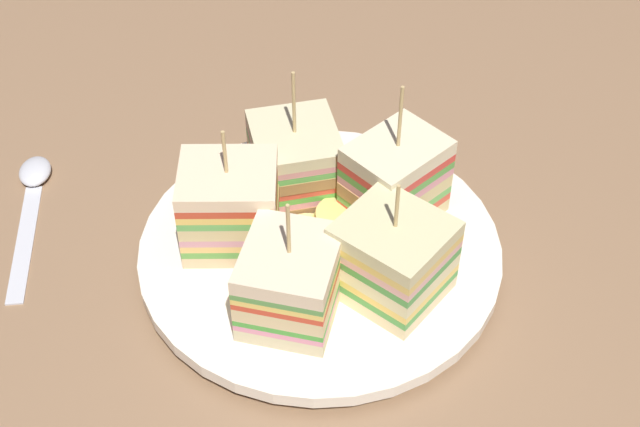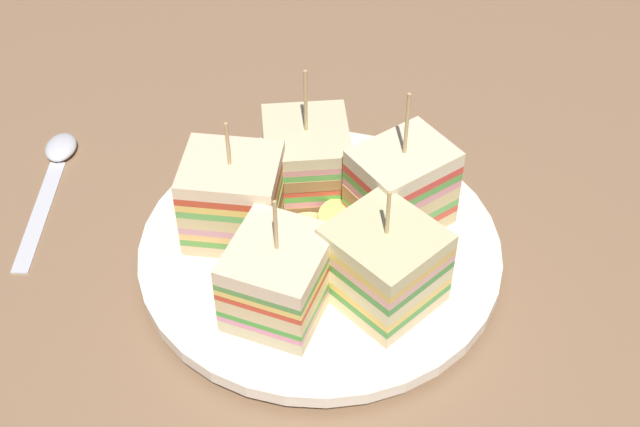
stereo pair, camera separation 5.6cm
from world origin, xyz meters
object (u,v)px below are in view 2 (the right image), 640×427
sandwich_wedge_3 (233,198)px  plate (320,252)px  chip_pile (331,230)px  spoon (55,167)px  sandwich_wedge_0 (384,265)px  sandwich_wedge_4 (279,278)px  sandwich_wedge_1 (401,188)px  sandwich_wedge_2 (306,159)px

sandwich_wedge_3 → plate: bearing=-6.4°
chip_pile → spoon: chip_pile is taller
plate → spoon: 22.37cm
sandwich_wedge_0 → sandwich_wedge_4: (5.00, 4.21, -0.17)cm
sandwich_wedge_1 → spoon: sandwich_wedge_1 is taller
sandwich_wedge_3 → sandwich_wedge_0: bearing=-23.7°
sandwich_wedge_2 → plate: bearing=4.1°
plate → sandwich_wedge_0: bearing=163.8°
plate → sandwich_wedge_2: size_ratio=2.42×
spoon → sandwich_wedge_0: bearing=-118.5°
sandwich_wedge_1 → chip_pile: 5.50cm
sandwich_wedge_4 → sandwich_wedge_0: bearing=-60.8°
sandwich_wedge_2 → sandwich_wedge_3: (1.72, 6.30, 0.44)cm
sandwich_wedge_4 → plate: bearing=-4.4°
sandwich_wedge_4 → spoon: size_ratio=0.70×
sandwich_wedge_2 → sandwich_wedge_1: bearing=56.2°
sandwich_wedge_1 → sandwich_wedge_4: bearing=8.6°
sandwich_wedge_2 → chip_pile: 5.70cm
plate → sandwich_wedge_0: sandwich_wedge_0 is taller
plate → sandwich_wedge_2: 6.76cm
sandwich_wedge_2 → spoon: bearing=-106.1°
sandwich_wedge_3 → spoon: bearing=157.8°
sandwich_wedge_0 → sandwich_wedge_2: bearing=-17.8°
sandwich_wedge_2 → chip_pile: bearing=13.0°
spoon → sandwich_wedge_1: bearing=-104.2°
sandwich_wedge_0 → sandwich_wedge_3: 11.28cm
plate → sandwich_wedge_3: sandwich_wedge_3 is taller
sandwich_wedge_0 → sandwich_wedge_4: 6.54cm
sandwich_wedge_3 → chip_pile: (-5.85, -2.84, -2.32)cm
chip_pile → spoon: size_ratio=0.59×
sandwich_wedge_1 → chip_pile: size_ratio=1.39×
sandwich_wedge_2 → spoon: (18.32, 7.04, -4.00)cm
chip_pile → plate: bearing=76.2°
sandwich_wedge_0 → sandwich_wedge_4: sandwich_wedge_4 is taller
sandwich_wedge_3 → sandwich_wedge_4: 7.44cm
sandwich_wedge_0 → chip_pile: size_ratio=1.16×
spoon → sandwich_wedge_4: bearing=-128.6°
sandwich_wedge_3 → spoon: 17.20cm
plate → chip_pile: chip_pile is taller
sandwich_wedge_0 → sandwich_wedge_4: bearing=54.8°
sandwich_wedge_0 → chip_pile: 6.40cm
plate → sandwich_wedge_4: size_ratio=2.65×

